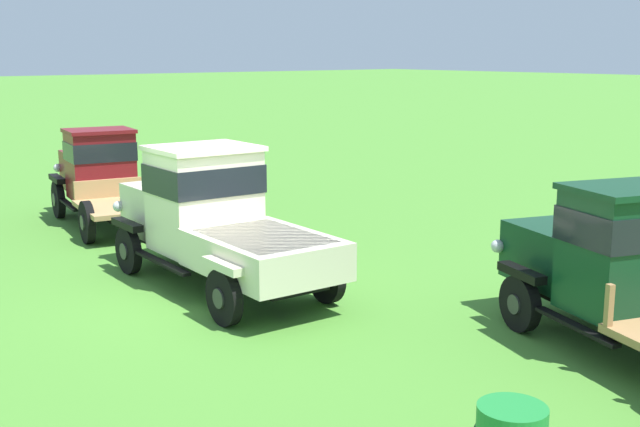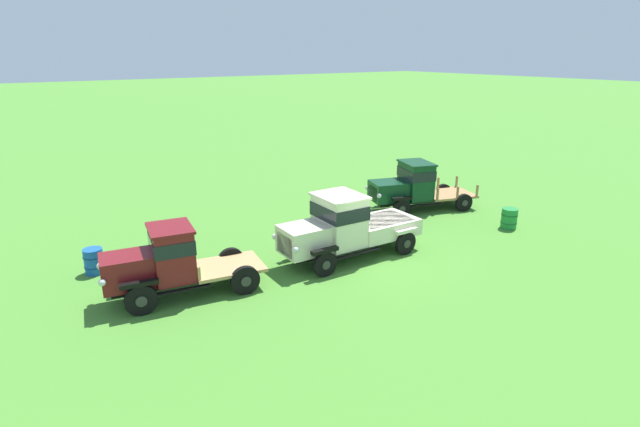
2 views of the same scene
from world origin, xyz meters
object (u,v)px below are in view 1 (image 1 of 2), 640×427
at_px(oil_drum_near_fence, 184,182).
at_px(vintage_truck_midrow_center, 621,264).
at_px(vintage_truck_foreground_near, 99,173).
at_px(vintage_truck_second_in_line, 212,217).

bearing_deg(oil_drum_near_fence, vintage_truck_midrow_center, -4.17).
height_order(vintage_truck_foreground_near, vintage_truck_second_in_line, vintage_truck_second_in_line).
bearing_deg(oil_drum_near_fence, vintage_truck_foreground_near, -64.15).
bearing_deg(vintage_truck_midrow_center, oil_drum_near_fence, 175.83).
distance_m(vintage_truck_second_in_line, vintage_truck_midrow_center, 6.41).
relative_size(vintage_truck_foreground_near, oil_drum_near_fence, 5.74).
bearing_deg(vintage_truck_second_in_line, vintage_truck_foreground_near, 173.80).
distance_m(vintage_truck_second_in_line, oil_drum_near_fence, 8.29).
relative_size(vintage_truck_second_in_line, vintage_truck_midrow_center, 1.04).
xyz_separation_m(vintage_truck_foreground_near, vintage_truck_midrow_center, (11.80, 2.01, -0.01)).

